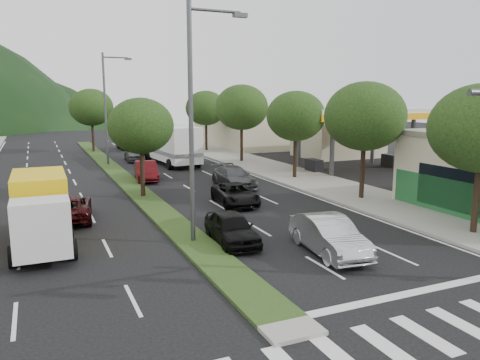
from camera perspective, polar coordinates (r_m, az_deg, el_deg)
name	(u,v)px	position (r m, az deg, el deg)	size (l,w,h in m)	color
ground	(283,325)	(13.53, 5.31, -17.14)	(160.00, 160.00, 0.00)	black
sidewalk_right	(270,168)	(40.44, 3.71, 1.42)	(5.00, 90.00, 0.15)	gray
median	(117,173)	(39.42, -14.76, 0.86)	(1.60, 56.00, 0.12)	#223814
gas_canopy	(356,115)	(40.96, 13.93, 7.69)	(12.20, 8.20, 5.25)	silver
bldg_right_far	(251,125)	(60.22, 1.34, 6.72)	(10.00, 16.00, 5.20)	beige
tree_r_b	(365,116)	(28.76, 14.98, 7.50)	(4.80, 4.80, 6.94)	black
tree_r_c	(296,116)	(35.38, 6.82, 7.73)	(4.40, 4.40, 6.48)	black
tree_r_d	(242,107)	(44.28, 0.20, 8.84)	(5.00, 5.00, 7.17)	black
tree_r_e	(206,108)	(53.58, -4.18, 8.73)	(4.60, 4.60, 6.71)	black
tree_med_near	(141,126)	(29.14, -12.01, 6.45)	(4.00, 4.00, 6.02)	black
tree_med_far	(91,107)	(54.82, -17.67, 8.43)	(4.80, 4.80, 6.94)	black
streetlight_near	(196,112)	(19.48, -5.43, 8.30)	(2.60, 0.25, 10.00)	#47494C
streetlight_mid	(107,103)	(43.92, -15.86, 8.97)	(2.60, 0.25, 10.00)	#47494C
sedan_silver	(329,235)	(19.06, 10.79, -6.64)	(1.58, 4.54, 1.49)	#B1B4BA
suv_maroon	(69,208)	(25.23, -20.12, -3.18)	(2.15, 4.67, 1.30)	black
car_queue_a	(232,228)	(20.04, -1.03, -5.85)	(1.59, 3.95, 1.35)	black
car_queue_b	(234,177)	(32.38, -0.75, 0.38)	(1.96, 4.83, 1.40)	#444549
car_queue_c	(146,171)	(35.61, -11.38, 1.09)	(1.51, 4.32, 1.42)	#460B0E
car_queue_d	(235,194)	(27.10, -0.57, -1.76)	(2.01, 4.35, 1.21)	black
car_queue_e	(134,154)	(46.63, -12.78, 3.14)	(1.68, 4.18, 1.42)	#4F4F54
car_queue_f	(126,144)	(57.23, -13.68, 4.25)	(1.68, 4.12, 1.20)	black
box_truck	(41,213)	(21.14, -23.09, -3.76)	(2.42, 6.07, 2.98)	silver
motorhome	(170,143)	(43.90, -8.52, 4.44)	(3.59, 9.55, 3.59)	silver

